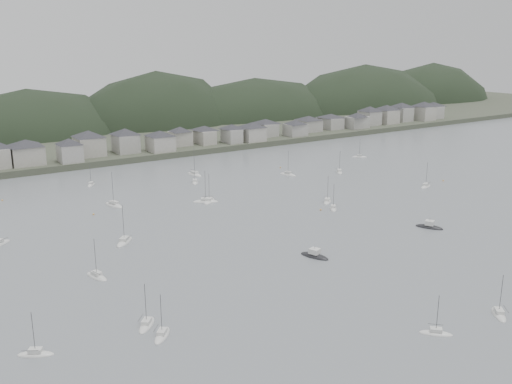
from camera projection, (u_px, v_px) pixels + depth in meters
ground at (426, 283)px, 137.25m from camera, size 900.00×900.00×0.00m
far_shore_land at (74, 127)px, 374.67m from camera, size 900.00×250.00×3.00m
forested_ridge at (95, 151)px, 359.93m from camera, size 851.55×103.94×102.57m
waterfront_town at (224, 131)px, 309.70m from camera, size 451.48×28.46×12.92m
sailboat_lead at (327, 202)px, 205.51m from camera, size 7.35×6.78×10.40m
moored_fleet at (219, 212)px, 193.64m from camera, size 221.02×166.41×13.31m
motor_launch_near at (429, 227)px, 177.33m from camera, size 6.71×9.04×4.04m
motor_launch_far at (315, 256)px, 153.50m from camera, size 5.74×9.20×4.05m
mooring_buoys at (237, 192)px, 218.16m from camera, size 160.70×74.57×0.70m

